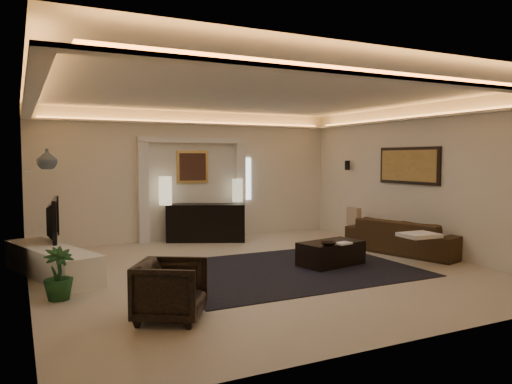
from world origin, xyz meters
name	(u,v)px	position (x,y,z in m)	size (l,w,h in m)	color
floor	(261,270)	(0.00, 0.00, 0.00)	(7.00, 7.00, 0.00)	beige
ceiling	(261,93)	(0.00, 0.00, 2.90)	(7.00, 7.00, 0.00)	white
wall_back	(192,176)	(0.00, 3.50, 1.45)	(7.00, 7.00, 0.00)	silver
wall_front	(419,198)	(0.00, -3.50, 1.45)	(7.00, 7.00, 0.00)	silver
wall_left	(26,188)	(-3.50, 0.00, 1.45)	(7.00, 7.00, 0.00)	silver
wall_right	(421,179)	(3.50, 0.00, 1.45)	(7.00, 7.00, 0.00)	silver
cove_soffit	(261,111)	(0.00, 0.00, 2.62)	(7.00, 7.00, 0.04)	silver
daylight_slit	(246,179)	(1.35, 3.48, 1.35)	(0.25, 0.03, 1.00)	white
area_rug	(288,269)	(0.40, -0.20, 0.01)	(4.00, 3.00, 0.01)	black
pilaster_left	(143,193)	(-1.15, 3.40, 1.10)	(0.22, 0.20, 2.20)	silver
pilaster_right	(240,190)	(1.15, 3.40, 1.10)	(0.22, 0.20, 2.20)	silver
alcove_header	(193,140)	(0.00, 3.40, 2.25)	(2.52, 0.20, 0.12)	silver
painting_frame	(192,167)	(0.00, 3.47, 1.65)	(0.74, 0.04, 0.74)	tan
painting_canvas	(193,167)	(0.00, 3.44, 1.65)	(0.62, 0.02, 0.62)	#4C2D1E
art_panel_frame	(409,166)	(3.47, 0.30, 1.70)	(0.04, 1.64, 0.74)	black
art_panel_gold	(408,166)	(3.44, 0.30, 1.70)	(0.02, 1.50, 0.62)	tan
wall_sconce	(347,165)	(3.38, 2.20, 1.68)	(0.12, 0.12, 0.22)	black
wall_niche	(28,171)	(-3.44, 1.40, 1.65)	(0.10, 0.55, 0.04)	silver
console	(206,223)	(0.16, 3.03, 0.40)	(1.72, 0.54, 0.86)	black
lamp_left	(165,193)	(-0.70, 3.25, 1.09)	(0.28, 0.28, 0.62)	beige
lamp_right	(237,191)	(1.02, 3.25, 1.09)	(0.24, 0.24, 0.54)	beige
media_ledge	(52,262)	(-3.15, 1.07, 0.22)	(0.61, 2.43, 0.46)	white
tv	(48,219)	(-3.15, 1.83, 0.81)	(0.16, 1.24, 0.71)	black
figurine	(52,226)	(-3.06, 2.29, 0.64)	(0.12, 0.12, 0.34)	black
ginger_jar	(47,159)	(-3.15, 1.49, 1.84)	(0.32, 0.32, 0.33)	slate
plant	(59,274)	(-3.15, -0.37, 0.34)	(0.38, 0.38, 0.68)	#1B441D
sofa	(405,236)	(3.15, 0.03, 0.33)	(0.88, 2.25, 0.66)	black
throw_blanket	(419,235)	(2.48, -1.02, 0.55)	(0.60, 0.49, 0.07)	silver
throw_pillow	(354,217)	(3.09, 1.56, 0.55)	(0.12, 0.41, 0.41)	tan
coffee_table	(331,254)	(1.23, -0.24, 0.20)	(1.11, 0.61, 0.41)	black
bowl	(328,244)	(0.96, -0.54, 0.44)	(0.27, 0.27, 0.07)	black
magazine	(343,244)	(1.26, -0.54, 0.42)	(0.27, 0.19, 0.03)	white
armchair	(171,290)	(-2.06, -1.79, 0.34)	(0.73, 0.76, 0.69)	black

